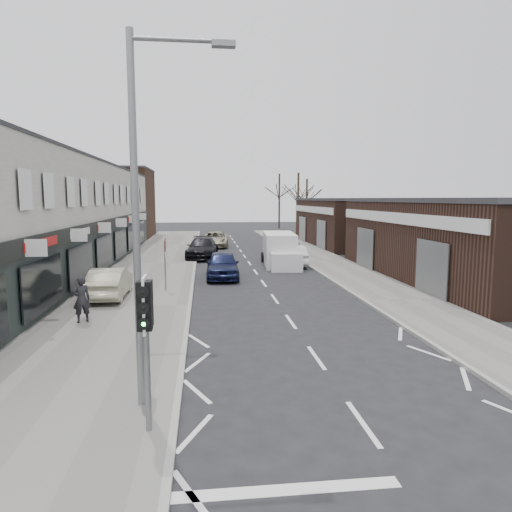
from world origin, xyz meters
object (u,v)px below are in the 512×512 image
object	(u,v)px
street_lamp	(144,202)
parked_car_left_b	(202,248)
parked_car_left_a	(222,265)
parked_car_right_b	(284,244)
white_van	(280,250)
pedestrian	(81,299)
parked_car_left_c	(215,239)
warning_sign	(166,249)
sedan_on_pavement	(110,283)
parked_car_right_a	(292,255)
traffic_light	(146,318)

from	to	relation	value
street_lamp	parked_car_left_b	xyz separation A→B (m)	(1.13, 26.01, -3.81)
parked_car_left_a	parked_car_right_b	size ratio (longest dim) A/B	0.96
white_van	parked_car_right_b	world-z (taller)	white_van
pedestrian	parked_car_left_b	world-z (taller)	pedestrian
pedestrian	parked_car_left_c	size ratio (longest dim) A/B	0.32
warning_sign	parked_car_left_a	bearing A→B (deg)	53.21
white_van	parked_car_right_b	size ratio (longest dim) A/B	1.24
sedan_on_pavement	parked_car_left_b	world-z (taller)	parked_car_left_b
parked_car_left_a	parked_car_right_a	world-z (taller)	parked_car_left_a
street_lamp	parked_car_left_b	distance (m)	26.31
parked_car_right_b	parked_car_left_c	bearing A→B (deg)	-50.71
white_van	parked_car_left_a	distance (m)	6.22
sedan_on_pavement	parked_car_right_b	bearing A→B (deg)	-124.48
traffic_light	parked_car_left_a	bearing A→B (deg)	83.02
parked_car_left_c	parked_car_right_a	world-z (taller)	parked_car_left_c
sedan_on_pavement	parked_car_right_b	xyz separation A→B (m)	(11.12, 16.59, 0.00)
sedan_on_pavement	parked_car_left_c	bearing A→B (deg)	-104.06
sedan_on_pavement	parked_car_right_b	size ratio (longest dim) A/B	0.88
warning_sign	parked_car_left_a	distance (m)	5.14
sedan_on_pavement	parked_car_right_b	world-z (taller)	parked_car_right_b
sedan_on_pavement	parked_car_right_b	distance (m)	19.97
traffic_light	parked_car_right_a	size ratio (longest dim) A/B	0.70
white_van	parked_car_left_b	world-z (taller)	white_van
street_lamp	warning_sign	distance (m)	13.04
traffic_light	parked_car_right_a	world-z (taller)	traffic_light
parked_car_left_a	parked_car_left_b	size ratio (longest dim) A/B	0.84
white_van	pedestrian	size ratio (longest dim) A/B	3.46
street_lamp	white_van	distance (m)	22.59
street_lamp	parked_car_right_a	distance (m)	22.85
white_van	street_lamp	bearing A→B (deg)	-102.32
pedestrian	parked_car_right_b	world-z (taller)	pedestrian
sedan_on_pavement	white_van	bearing A→B (deg)	-134.92
parked_car_left_c	parked_car_right_b	world-z (taller)	parked_car_right_b
warning_sign	parked_car_right_b	world-z (taller)	warning_sign
parked_car_left_c	traffic_light	bearing A→B (deg)	-89.29
white_van	parked_car_right_a	xyz separation A→B (m)	(0.89, -0.07, -0.35)
warning_sign	parked_car_left_c	size ratio (longest dim) A/B	0.51
parked_car_left_b	warning_sign	bearing A→B (deg)	-92.46
parked_car_left_c	parked_car_right_a	xyz separation A→B (m)	(5.09, -12.92, -0.01)
parked_car_right_a	warning_sign	bearing A→B (deg)	48.73
street_lamp	pedestrian	world-z (taller)	street_lamp
sedan_on_pavement	parked_car_left_a	size ratio (longest dim) A/B	0.92
warning_sign	parked_car_left_c	bearing A→B (deg)	82.12
sedan_on_pavement	parked_car_left_b	bearing A→B (deg)	-106.83
traffic_light	parked_car_right_a	bearing A→B (deg)	72.03
parked_car_right_a	sedan_on_pavement	bearing A→B (deg)	45.27
parked_car_left_c	sedan_on_pavement	bearing A→B (deg)	-99.16
warning_sign	pedestrian	bearing A→B (deg)	-115.10
parked_car_left_b	pedestrian	bearing A→B (deg)	-98.01
pedestrian	parked_car_left_a	xyz separation A→B (m)	(5.59, 9.58, -0.19)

